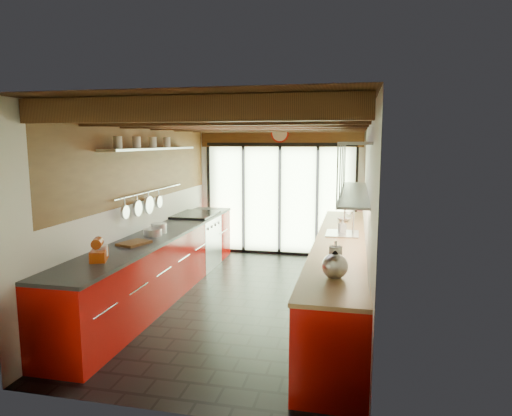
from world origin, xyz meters
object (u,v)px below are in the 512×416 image
object	(u,v)px
paper_towel	(335,261)
bowl	(344,219)
stand_mixer	(99,251)
soap_bottle	(342,226)
kettle	(335,264)

from	to	relation	value
paper_towel	bowl	xyz separation A→B (m)	(0.00, 3.13, -0.12)
stand_mixer	paper_towel	xyz separation A→B (m)	(2.54, -0.04, 0.04)
stand_mixer	paper_towel	bearing A→B (deg)	-0.85
paper_towel	stand_mixer	bearing A→B (deg)	179.15
paper_towel	soap_bottle	bearing A→B (deg)	90.00
kettle	bowl	distance (m)	3.18
stand_mixer	paper_towel	size ratio (longest dim) A/B	0.93
stand_mixer	bowl	size ratio (longest dim) A/B	1.43
stand_mixer	bowl	xyz separation A→B (m)	(2.54, 3.09, -0.07)
paper_towel	bowl	world-z (taller)	paper_towel
stand_mixer	soap_bottle	xyz separation A→B (m)	(2.54, 2.10, 0.00)
paper_towel	bowl	distance (m)	3.13
bowl	paper_towel	bearing A→B (deg)	-90.00
kettle	paper_towel	xyz separation A→B (m)	(0.00, 0.05, 0.01)
kettle	soap_bottle	size ratio (longest dim) A/B	1.65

